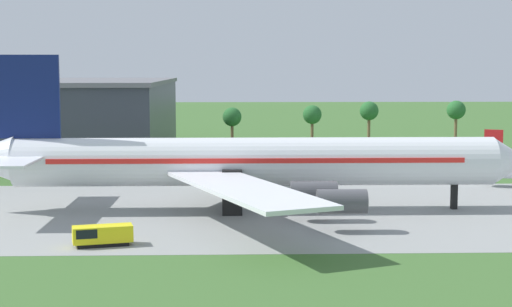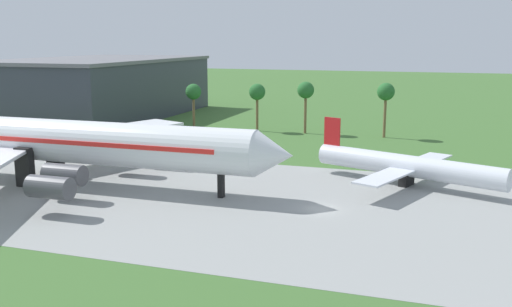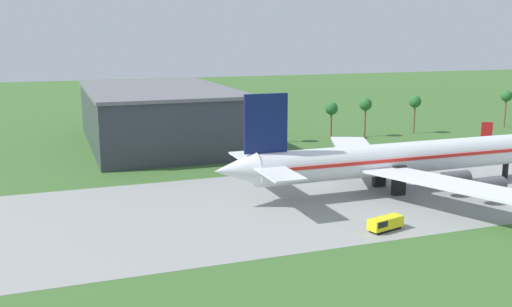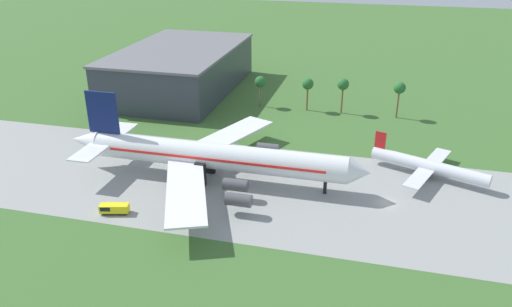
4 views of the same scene
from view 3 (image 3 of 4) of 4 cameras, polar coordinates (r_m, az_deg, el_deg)
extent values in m
cylinder|color=white|center=(110.62, 14.50, -0.44)|extent=(58.98, 5.95, 5.95)
cone|color=white|center=(95.94, -2.09, -1.63)|extent=(7.43, 5.65, 5.65)
cube|color=red|center=(110.53, 14.51, -0.21)|extent=(50.13, 6.06, 0.59)
cube|color=navy|center=(96.29, 1.00, 3.02)|extent=(7.73, 0.50, 10.11)
cube|color=white|center=(97.52, 0.82, -1.14)|extent=(5.35, 23.78, 0.30)
cube|color=white|center=(98.46, 18.31, -2.77)|extent=(18.00, 29.72, 0.44)
cube|color=white|center=(121.79, 9.91, 0.36)|extent=(18.00, 29.72, 0.44)
cylinder|color=#4C4C51|center=(109.50, 19.31, -2.35)|extent=(5.35, 2.68, 2.68)
cylinder|color=#4C4C51|center=(106.72, 22.32, -2.93)|extent=(5.35, 2.68, 2.68)
cylinder|color=#4C4C51|center=(120.52, 15.04, -0.84)|extent=(5.35, 2.68, 2.68)
cylinder|color=#4C4C51|center=(126.63, 14.40, -0.21)|extent=(5.35, 2.68, 2.68)
cube|color=black|center=(126.81, 23.70, -1.08)|extent=(0.70, 0.90, 5.48)
cube|color=black|center=(107.10, 14.09, -2.65)|extent=(2.40, 1.20, 5.48)
cube|color=black|center=(112.40, 12.23, -1.89)|extent=(2.40, 1.20, 5.48)
cube|color=red|center=(146.40, 22.07, 2.12)|extent=(2.59, 1.19, 4.18)
cube|color=black|center=(88.32, 12.79, -7.39)|extent=(5.27, 2.98, 0.40)
cube|color=yellow|center=(88.00, 12.82, -6.76)|extent=(6.17, 3.39, 1.65)
cube|color=black|center=(86.79, 12.10, -6.81)|extent=(2.49, 2.49, 0.90)
cube|color=#333842|center=(155.84, -9.75, 3.62)|extent=(36.00, 60.00, 14.30)
cube|color=slate|center=(154.98, -9.84, 6.39)|extent=(36.72, 61.20, 0.80)
cylinder|color=brown|center=(197.95, 23.64, 3.78)|extent=(0.56, 0.56, 9.34)
sphere|color=#28662D|center=(197.38, 23.76, 5.30)|extent=(3.60, 3.60, 3.60)
cylinder|color=brown|center=(161.89, 7.51, 2.87)|extent=(0.56, 0.56, 8.04)
sphere|color=#28662D|center=(161.25, 7.56, 4.49)|extent=(3.60, 3.60, 3.60)
cylinder|color=brown|center=(155.50, 2.51, 2.52)|extent=(0.56, 0.56, 7.63)
sphere|color=#28662D|center=(154.86, 2.52, 4.13)|extent=(3.60, 3.60, 3.60)
cylinder|color=brown|center=(176.25, 15.53, 3.40)|extent=(0.56, 0.56, 8.88)
sphere|color=#28662D|center=(175.63, 15.62, 5.02)|extent=(3.60, 3.60, 3.60)
cylinder|color=brown|center=(167.12, 10.84, 3.16)|extent=(0.56, 0.56, 8.74)
sphere|color=#28662D|center=(166.47, 10.90, 4.85)|extent=(3.60, 3.60, 3.60)
camera|label=1|loc=(60.42, 74.88, -7.59)|focal=55.00mm
camera|label=2|loc=(115.74, 58.28, 1.91)|focal=40.00mm
camera|label=4|loc=(99.37, 78.03, 17.32)|focal=35.00mm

